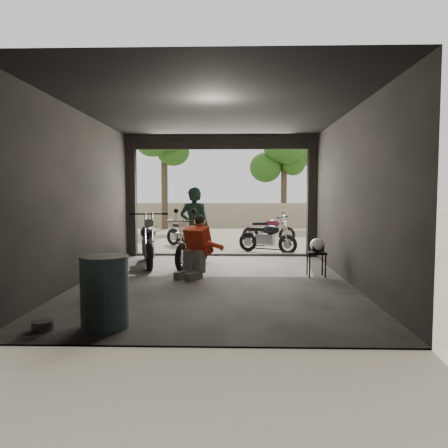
# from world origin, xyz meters

# --- Properties ---
(ground) EXTENTS (80.00, 80.00, 0.00)m
(ground) POSITION_xyz_m (0.00, 0.00, 0.00)
(ground) COLOR #7A6D56
(ground) RESTS_ON ground
(garage) EXTENTS (7.00, 7.13, 3.20)m
(garage) POSITION_xyz_m (0.00, 0.55, 1.28)
(garage) COLOR #2D2B28
(garage) RESTS_ON ground
(boundary_wall) EXTENTS (18.00, 0.30, 1.20)m
(boundary_wall) POSITION_xyz_m (0.00, 14.00, 0.60)
(boundary_wall) COLOR gray
(boundary_wall) RESTS_ON ground
(tree_left) EXTENTS (2.20, 2.20, 5.60)m
(tree_left) POSITION_xyz_m (-3.00, 12.50, 3.99)
(tree_left) COLOR #382B1E
(tree_left) RESTS_ON ground
(tree_right) EXTENTS (2.20, 2.20, 5.00)m
(tree_right) POSITION_xyz_m (2.80, 14.00, 3.56)
(tree_right) COLOR #382B1E
(tree_right) RESTS_ON ground
(main_bike) EXTENTS (1.11, 1.80, 1.12)m
(main_bike) POSITION_xyz_m (-0.59, 1.66, 0.56)
(main_bike) COLOR white
(main_bike) RESTS_ON ground
(left_bike) EXTENTS (1.19, 1.99, 1.26)m
(left_bike) POSITION_xyz_m (-1.65, 1.89, 0.63)
(left_bike) COLOR black
(left_bike) RESTS_ON ground
(outside_bike_a) EXTENTS (1.62, 1.44, 1.05)m
(outside_bike_a) POSITION_xyz_m (-1.14, 5.50, 0.52)
(outside_bike_a) COLOR black
(outside_bike_a) RESTS_ON ground
(outside_bike_b) EXTENTS (1.58, 0.68, 1.06)m
(outside_bike_b) POSITION_xyz_m (1.49, 6.55, 0.53)
(outside_bike_b) COLOR #49111B
(outside_bike_b) RESTS_ON ground
(outside_bike_c) EXTENTS (1.67, 1.30, 1.05)m
(outside_bike_c) POSITION_xyz_m (1.28, 4.15, 0.52)
(outside_bike_c) COLOR black
(outside_bike_c) RESTS_ON ground
(rider) EXTENTS (0.70, 0.49, 1.83)m
(rider) POSITION_xyz_m (-0.57, 1.85, 0.91)
(rider) COLOR black
(rider) RESTS_ON ground
(mechanic) EXTENTS (0.96, 1.03, 1.20)m
(mechanic) POSITION_xyz_m (-0.42, 0.34, 0.60)
(mechanic) COLOR red
(mechanic) RESTS_ON ground
(stool) EXTENTS (0.37, 0.37, 0.51)m
(stool) POSITION_xyz_m (2.00, 0.57, 0.44)
(stool) COLOR black
(stool) RESTS_ON ground
(helmet) EXTENTS (0.32, 0.33, 0.27)m
(helmet) POSITION_xyz_m (2.02, 0.56, 0.65)
(helmet) COLOR white
(helmet) RESTS_ON stool
(oil_drum) EXTENTS (0.69, 0.69, 0.90)m
(oil_drum) POSITION_xyz_m (-1.22, -2.87, 0.45)
(oil_drum) COLOR #436871
(oil_drum) RESTS_ON ground
(sign_post) EXTENTS (0.90, 0.08, 2.71)m
(sign_post) POSITION_xyz_m (3.60, 2.84, 1.86)
(sign_post) COLOR black
(sign_post) RESTS_ON ground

